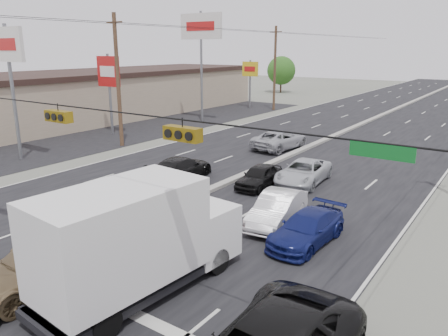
{
  "coord_description": "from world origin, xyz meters",
  "views": [
    {
      "loc": [
        13.38,
        -8.12,
        7.51
      ],
      "look_at": [
        2.45,
        7.63,
        2.2
      ],
      "focal_mm": 35.0,
      "sensor_mm": 36.0,
      "label": 1
    }
  ],
  "objects": [
    {
      "name": "queue_car_b",
      "position": [
        5.12,
        7.86,
        0.7
      ],
      "size": [
        2.03,
        4.42,
        1.4
      ],
      "primitive_type": "imported",
      "rotation": [
        0.0,
        0.0,
        0.13
      ],
      "color": "silver",
      "rests_on": "ground"
    },
    {
      "name": "road_surface",
      "position": [
        0.0,
        30.0,
        0.0
      ],
      "size": [
        20.0,
        160.0,
        0.02
      ],
      "primitive_type": "cube",
      "color": "black",
      "rests_on": "ground"
    },
    {
      "name": "queue_car_d",
      "position": [
        7.0,
        6.81,
        0.62
      ],
      "size": [
        1.97,
        4.36,
        1.24
      ],
      "primitive_type": "imported",
      "rotation": [
        0.0,
        0.0,
        -0.06
      ],
      "color": "navy",
      "rests_on": "ground"
    },
    {
      "name": "tan_sedan",
      "position": [
        1.4,
        -0.84,
        0.81
      ],
      "size": [
        2.61,
        5.7,
        1.61
      ],
      "primitive_type": "imported",
      "rotation": [
        0.0,
        0.0,
        -0.06
      ],
      "color": "brown",
      "rests_on": "ground"
    },
    {
      "name": "center_median",
      "position": [
        0.0,
        30.0,
        0.1
      ],
      "size": [
        0.5,
        160.0,
        0.2
      ],
      "primitive_type": "cube",
      "color": "gray",
      "rests_on": "ground"
    },
    {
      "name": "pole_sign_near",
      "position": [
        -15.0,
        8.0,
        7.02
      ],
      "size": [
        3.5,
        0.25,
        9.0
      ],
      "color": "slate",
      "rests_on": "ground"
    },
    {
      "name": "traffic_signals",
      "position": [
        1.4,
        0.0,
        5.49
      ],
      "size": [
        25.0,
        0.3,
        0.54
      ],
      "color": "black",
      "rests_on": "ground"
    },
    {
      "name": "ground",
      "position": [
        0.0,
        0.0,
        0.0
      ],
      "size": [
        200.0,
        200.0,
        0.0
      ],
      "primitive_type": "plane",
      "color": "#606356",
      "rests_on": "ground"
    },
    {
      "name": "strip_mall",
      "position": [
        -26.0,
        25.0,
        2.3
      ],
      "size": [
        12.0,
        42.0,
        4.6
      ],
      "primitive_type": "cube",
      "color": "tan",
      "rests_on": "ground"
    },
    {
      "name": "queue_car_a",
      "position": [
        1.8,
        11.99,
        0.62
      ],
      "size": [
        1.63,
        3.71,
        1.24
      ],
      "primitive_type": "imported",
      "rotation": [
        0.0,
        0.0,
        0.04
      ],
      "color": "black",
      "rests_on": "ground"
    },
    {
      "name": "tree_left_far",
      "position": [
        -22.0,
        60.0,
        3.72
      ],
      "size": [
        4.8,
        4.8,
        6.12
      ],
      "color": "#382619",
      "rests_on": "ground"
    },
    {
      "name": "oncoming_near",
      "position": [
        -2.63,
        10.52,
        0.7
      ],
      "size": [
        2.55,
        5.0,
        1.39
      ],
      "primitive_type": "imported",
      "rotation": [
        0.0,
        0.0,
        3.27
      ],
      "color": "black",
      "rests_on": "ground"
    },
    {
      "name": "box_truck",
      "position": [
        4.2,
        0.48,
        1.85
      ],
      "size": [
        3.06,
        7.3,
        3.61
      ],
      "rotation": [
        0.0,
        0.0,
        -0.08
      ],
      "color": "black",
      "rests_on": "ground"
    },
    {
      "name": "pole_sign_billboard",
      "position": [
        -14.5,
        28.0,
        8.87
      ],
      "size": [
        5.0,
        0.25,
        11.0
      ],
      "color": "slate",
      "rests_on": "ground"
    },
    {
      "name": "utility_pole_left_b",
      "position": [
        -12.5,
        15.0,
        5.11
      ],
      "size": [
        1.6,
        0.3,
        10.0
      ],
      "color": "#422D1E",
      "rests_on": "ground"
    },
    {
      "name": "parking_lot",
      "position": [
        -17.0,
        25.0,
        0.0
      ],
      "size": [
        10.0,
        42.0,
        0.02
      ],
      "primitive_type": "cube",
      "color": "black",
      "rests_on": "ground"
    },
    {
      "name": "pole_sign_mid",
      "position": [
        -17.0,
        18.0,
        5.11
      ],
      "size": [
        2.6,
        0.25,
        7.0
      ],
      "color": "slate",
      "rests_on": "ground"
    },
    {
      "name": "red_sedan",
      "position": [
        1.4,
        4.64,
        0.72
      ],
      "size": [
        2.04,
        4.54,
        1.45
      ],
      "primitive_type": "imported",
      "rotation": [
        0.0,
        0.0,
        -0.12
      ],
      "color": "#970A09",
      "rests_on": "ground"
    },
    {
      "name": "queue_car_c",
      "position": [
        3.5,
        14.04,
        0.65
      ],
      "size": [
        2.55,
        4.87,
        1.31
      ],
      "primitive_type": "imported",
      "rotation": [
        0.0,
        0.0,
        0.08
      ],
      "color": "#BABDC2",
      "rests_on": "ground"
    },
    {
      "name": "oncoming_far",
      "position": [
        -1.71,
        21.09,
        0.72
      ],
      "size": [
        2.92,
        5.42,
        1.45
      ],
      "primitive_type": "imported",
      "rotation": [
        0.0,
        0.0,
        3.04
      ],
      "color": "#A7A8AE",
      "rests_on": "ground"
    },
    {
      "name": "pole_sign_far",
      "position": [
        -16.0,
        40.0,
        4.41
      ],
      "size": [
        2.2,
        0.25,
        6.0
      ],
      "color": "slate",
      "rests_on": "ground"
    },
    {
      "name": "utility_pole_left_c",
      "position": [
        -12.5,
        40.0,
        5.11
      ],
      "size": [
        1.6,
        0.3,
        10.0
      ],
      "color": "#422D1E",
      "rests_on": "ground"
    }
  ]
}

